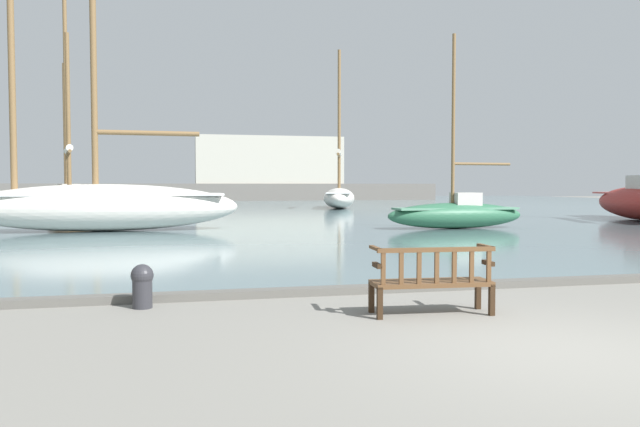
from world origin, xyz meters
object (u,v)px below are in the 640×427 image
(sailboat_far_starboard, at_px, (456,213))
(sailboat_mid_port, at_px, (68,198))
(mooring_bollard, at_px, (142,284))
(park_bench, at_px, (432,280))
(sailboat_mid_starboard, at_px, (339,196))
(sailboat_distant_harbor, at_px, (102,203))

(sailboat_far_starboard, height_order, sailboat_mid_port, sailboat_mid_port)
(mooring_bollard, bearing_deg, park_bench, -19.45)
(park_bench, distance_m, sailboat_mid_starboard, 36.61)
(park_bench, distance_m, sailboat_distant_harbor, 16.89)
(sailboat_mid_port, bearing_deg, park_bench, -72.32)
(park_bench, relative_size, sailboat_far_starboard, 0.22)
(park_bench, relative_size, sailboat_mid_port, 0.14)
(sailboat_distant_harbor, bearing_deg, mooring_bollard, -81.86)
(sailboat_far_starboard, bearing_deg, sailboat_mid_starboard, 87.06)
(park_bench, xyz_separation_m, mooring_bollard, (-3.79, 1.34, -0.13))
(sailboat_far_starboard, relative_size, sailboat_mid_port, 0.63)
(park_bench, distance_m, sailboat_far_starboard, 15.91)
(park_bench, relative_size, sailboat_distant_harbor, 0.14)
(sailboat_far_starboard, relative_size, sailboat_distant_harbor, 0.62)
(park_bench, xyz_separation_m, sailboat_far_starboard, (7.15, 14.21, 0.20))
(sailboat_mid_port, distance_m, sailboat_mid_starboard, 18.84)
(sailboat_mid_port, xyz_separation_m, sailboat_mid_starboard, (17.10, 7.91, -0.06))
(park_bench, bearing_deg, sailboat_distant_harbor, 110.34)
(sailboat_far_starboard, distance_m, sailboat_mid_starboard, 21.49)
(sailboat_mid_starboard, distance_m, sailboat_distant_harbor, 24.35)
(sailboat_mid_starboard, height_order, mooring_bollard, sailboat_mid_starboard)
(sailboat_mid_port, relative_size, mooring_bollard, 18.89)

